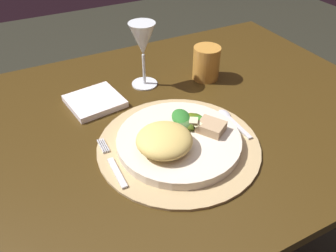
{
  "coord_description": "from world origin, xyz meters",
  "views": [
    {
      "loc": [
        -0.3,
        -0.58,
        1.22
      ],
      "look_at": [
        -0.03,
        -0.06,
        0.76
      ],
      "focal_mm": 35.91,
      "sensor_mm": 36.0,
      "label": 1
    }
  ],
  "objects_px": {
    "fork": "(113,164)",
    "dining_table": "(168,160)",
    "spoon": "(230,119)",
    "dinner_plate": "(179,140)",
    "wine_glass": "(143,42)",
    "amber_tumbler": "(206,63)",
    "napkin": "(95,101)"
  },
  "relations": [
    {
      "from": "wine_glass",
      "to": "dining_table",
      "type": "bearing_deg",
      "value": -93.48
    },
    {
      "from": "dinner_plate",
      "to": "wine_glass",
      "type": "distance_m",
      "value": 0.29
    },
    {
      "from": "spoon",
      "to": "napkin",
      "type": "xyz_separation_m",
      "value": [
        -0.26,
        0.22,
        -0.0
      ]
    },
    {
      "from": "dinner_plate",
      "to": "amber_tumbler",
      "type": "bearing_deg",
      "value": 47.07
    },
    {
      "from": "dining_table",
      "to": "napkin",
      "type": "distance_m",
      "value": 0.25
    },
    {
      "from": "dining_table",
      "to": "dinner_plate",
      "type": "height_order",
      "value": "dinner_plate"
    },
    {
      "from": "dinner_plate",
      "to": "fork",
      "type": "relative_size",
      "value": 1.72
    },
    {
      "from": "fork",
      "to": "napkin",
      "type": "bearing_deg",
      "value": 81.13
    },
    {
      "from": "dinner_plate",
      "to": "fork",
      "type": "distance_m",
      "value": 0.15
    },
    {
      "from": "dining_table",
      "to": "spoon",
      "type": "height_order",
      "value": "spoon"
    },
    {
      "from": "fork",
      "to": "dinner_plate",
      "type": "bearing_deg",
      "value": -1.35
    },
    {
      "from": "spoon",
      "to": "amber_tumbler",
      "type": "height_order",
      "value": "amber_tumbler"
    },
    {
      "from": "spoon",
      "to": "dinner_plate",
      "type": "bearing_deg",
      "value": -171.85
    },
    {
      "from": "wine_glass",
      "to": "amber_tumbler",
      "type": "bearing_deg",
      "value": -14.82
    },
    {
      "from": "dining_table",
      "to": "napkin",
      "type": "relative_size",
      "value": 9.04
    },
    {
      "from": "napkin",
      "to": "amber_tumbler",
      "type": "relative_size",
      "value": 1.37
    },
    {
      "from": "napkin",
      "to": "amber_tumbler",
      "type": "bearing_deg",
      "value": -2.72
    },
    {
      "from": "fork",
      "to": "spoon",
      "type": "relative_size",
      "value": 1.27
    },
    {
      "from": "dining_table",
      "to": "amber_tumbler",
      "type": "xyz_separation_m",
      "value": [
        0.18,
        0.11,
        0.2
      ]
    },
    {
      "from": "dinner_plate",
      "to": "napkin",
      "type": "height_order",
      "value": "dinner_plate"
    },
    {
      "from": "dining_table",
      "to": "wine_glass",
      "type": "relative_size",
      "value": 6.57
    },
    {
      "from": "napkin",
      "to": "amber_tumbler",
      "type": "height_order",
      "value": "amber_tumbler"
    },
    {
      "from": "napkin",
      "to": "wine_glass",
      "type": "bearing_deg",
      "value": 11.05
    },
    {
      "from": "fork",
      "to": "dining_table",
      "type": "bearing_deg",
      "value": 31.02
    },
    {
      "from": "dining_table",
      "to": "napkin",
      "type": "bearing_deg",
      "value": 137.63
    },
    {
      "from": "fork",
      "to": "amber_tumbler",
      "type": "relative_size",
      "value": 1.67
    },
    {
      "from": "dinner_plate",
      "to": "wine_glass",
      "type": "xyz_separation_m",
      "value": [
        0.04,
        0.27,
        0.11
      ]
    },
    {
      "from": "spoon",
      "to": "amber_tumbler",
      "type": "xyz_separation_m",
      "value": [
        0.06,
        0.2,
        0.04
      ]
    },
    {
      "from": "dining_table",
      "to": "wine_glass",
      "type": "height_order",
      "value": "wine_glass"
    },
    {
      "from": "dinner_plate",
      "to": "spoon",
      "type": "height_order",
      "value": "dinner_plate"
    },
    {
      "from": "dinner_plate",
      "to": "spoon",
      "type": "xyz_separation_m",
      "value": [
        0.15,
        0.02,
        -0.01
      ]
    },
    {
      "from": "fork",
      "to": "wine_glass",
      "type": "relative_size",
      "value": 0.88
    }
  ]
}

